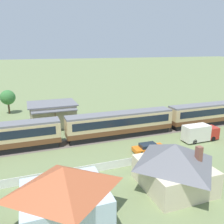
# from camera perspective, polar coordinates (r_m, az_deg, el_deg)

# --- Properties ---
(ground_plane) EXTENTS (600.00, 600.00, 0.00)m
(ground_plane) POSITION_cam_1_polar(r_m,az_deg,el_deg) (43.46, 10.53, -4.43)
(ground_plane) COLOR #707F51
(passenger_train) EXTENTS (56.47, 2.91, 4.16)m
(passenger_train) POSITION_cam_1_polar(r_m,az_deg,el_deg) (39.46, 2.40, -2.68)
(passenger_train) COLOR brown
(passenger_train) RESTS_ON ground_plane
(railway_track) EXTENTS (109.35, 3.60, 0.04)m
(railway_track) POSITION_cam_1_polar(r_m,az_deg,el_deg) (38.33, -6.90, -6.99)
(railway_track) COLOR #665B51
(railway_track) RESTS_ON ground_plane
(station_building) EXTENTS (8.78, 7.91, 4.47)m
(station_building) POSITION_cam_1_polar(r_m,az_deg,el_deg) (46.11, -14.10, -0.54)
(station_building) COLOR beige
(station_building) RESTS_ON ground_plane
(cottage_terracotta_roof_2) EXTENTS (7.59, 6.52, 5.08)m
(cottage_terracotta_roof_2) POSITION_cam_1_polar(r_m,az_deg,el_deg) (21.32, -11.38, -18.65)
(cottage_terracotta_roof_2) COLOR silver
(cottage_terracotta_roof_2) RESTS_ON ground_plane
(cottage_grey_roof) EXTENTS (7.06, 7.52, 4.91)m
(cottage_grey_roof) POSITION_cam_1_polar(r_m,az_deg,el_deg) (26.25, 14.75, -12.19)
(cottage_grey_roof) COLOR beige
(cottage_grey_roof) RESTS_ON ground_plane
(picket_fence_front) EXTENTS (35.86, 0.06, 1.05)m
(picket_fence_front) POSITION_cam_1_polar(r_m,az_deg,el_deg) (28.33, -15.60, -14.76)
(picket_fence_front) COLOR white
(picket_fence_front) RESTS_ON ground_plane
(parked_car_orange) EXTENTS (4.71, 2.02, 1.19)m
(parked_car_orange) POSITION_cam_1_polar(r_m,az_deg,el_deg) (34.69, 8.83, -8.50)
(parked_car_orange) COLOR orange
(parked_car_orange) RESTS_ON ground_plane
(delivery_truck_red) EXTENTS (5.99, 2.05, 2.67)m
(delivery_truck_red) POSITION_cam_1_polar(r_m,az_deg,el_deg) (40.25, 20.35, -4.72)
(delivery_truck_red) COLOR #B2281E
(delivery_truck_red) RESTS_ON ground_plane
(yard_tree_2) EXTENTS (3.29, 3.29, 5.37)m
(yard_tree_2) POSITION_cam_1_polar(r_m,az_deg,el_deg) (57.82, -23.80, 3.22)
(yard_tree_2) COLOR #4C3823
(yard_tree_2) RESTS_ON ground_plane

